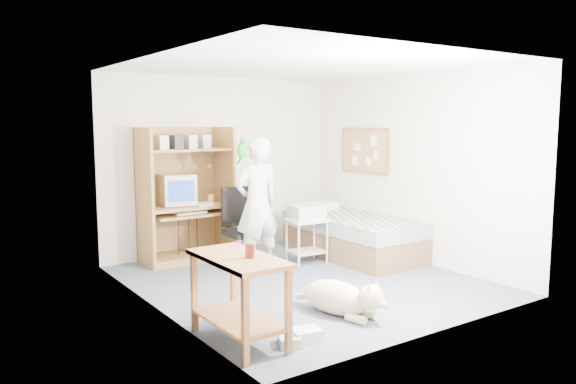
% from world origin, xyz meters
% --- Properties ---
extents(floor, '(4.00, 4.00, 0.00)m').
position_xyz_m(floor, '(0.00, 0.00, 0.00)').
color(floor, '#4D5568').
rests_on(floor, ground).
extents(wall_back, '(3.60, 0.02, 2.50)m').
position_xyz_m(wall_back, '(0.00, 2.00, 1.25)').
color(wall_back, beige).
rests_on(wall_back, floor).
extents(wall_right, '(0.02, 4.00, 2.50)m').
position_xyz_m(wall_right, '(1.80, 0.00, 1.25)').
color(wall_right, beige).
rests_on(wall_right, floor).
extents(wall_left, '(0.02, 4.00, 2.50)m').
position_xyz_m(wall_left, '(-1.80, 0.00, 1.25)').
color(wall_left, beige).
rests_on(wall_left, floor).
extents(ceiling, '(3.60, 4.00, 0.02)m').
position_xyz_m(ceiling, '(0.00, 0.00, 2.50)').
color(ceiling, white).
rests_on(ceiling, wall_back).
extents(computer_hutch, '(1.20, 0.63, 1.80)m').
position_xyz_m(computer_hutch, '(-0.70, 1.74, 0.82)').
color(computer_hutch, brown).
rests_on(computer_hutch, floor).
extents(bed, '(1.02, 2.02, 0.66)m').
position_xyz_m(bed, '(1.30, 0.62, 0.29)').
color(bed, brown).
rests_on(bed, floor).
extents(side_desk, '(0.50, 1.00, 0.75)m').
position_xyz_m(side_desk, '(-1.55, -1.20, 0.49)').
color(side_desk, brown).
rests_on(side_desk, floor).
extents(corkboard, '(0.04, 0.94, 0.66)m').
position_xyz_m(corkboard, '(1.77, 0.90, 1.45)').
color(corkboard, '#A17D48').
rests_on(corkboard, wall_right).
extents(office_chair, '(0.57, 0.57, 1.01)m').
position_xyz_m(office_chair, '(-0.25, 1.01, 0.36)').
color(office_chair, black).
rests_on(office_chair, floor).
extents(person, '(0.61, 0.40, 1.68)m').
position_xyz_m(person, '(-0.20, 0.70, 0.84)').
color(person, silver).
rests_on(person, floor).
extents(parrot, '(0.12, 0.21, 0.34)m').
position_xyz_m(parrot, '(-0.40, 0.72, 1.54)').
color(parrot, '#148913').
rests_on(parrot, person).
extents(dog, '(0.52, 1.06, 0.40)m').
position_xyz_m(dog, '(-0.40, -1.17, 0.18)').
color(dog, tan).
rests_on(dog, floor).
extents(printer_cart, '(0.53, 0.44, 0.59)m').
position_xyz_m(printer_cart, '(0.56, 0.68, 0.39)').
color(printer_cart, silver).
rests_on(printer_cart, floor).
extents(printer, '(0.45, 0.36, 0.18)m').
position_xyz_m(printer, '(0.56, 0.68, 0.68)').
color(printer, beige).
rests_on(printer, printer_cart).
extents(crt_monitor, '(0.50, 0.51, 0.41)m').
position_xyz_m(crt_monitor, '(-0.81, 1.75, 0.97)').
color(crt_monitor, beige).
rests_on(crt_monitor, computer_hutch).
extents(keyboard, '(0.46, 0.19, 0.03)m').
position_xyz_m(keyboard, '(-0.71, 1.58, 0.67)').
color(keyboard, beige).
rests_on(keyboard, computer_hutch).
extents(pencil_cup, '(0.08, 0.08, 0.12)m').
position_xyz_m(pencil_cup, '(-0.37, 1.65, 0.82)').
color(pencil_cup, gold).
rests_on(pencil_cup, computer_hutch).
extents(drink_glass, '(0.08, 0.08, 0.12)m').
position_xyz_m(drink_glass, '(-1.50, -1.30, 0.81)').
color(drink_glass, '#3F170A').
rests_on(drink_glass, side_desk).
extents(floor_box_a, '(0.28, 0.24, 0.10)m').
position_xyz_m(floor_box_a, '(-1.06, -1.49, 0.05)').
color(floor_box_a, silver).
rests_on(floor_box_a, floor).
extents(floor_box_b, '(0.25, 0.27, 0.08)m').
position_xyz_m(floor_box_b, '(-1.23, -1.49, 0.04)').
color(floor_box_b, '#B9B9B4').
rests_on(floor_box_b, floor).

